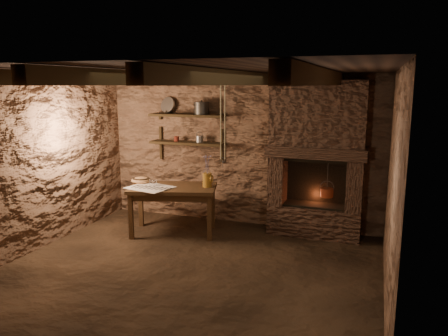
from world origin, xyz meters
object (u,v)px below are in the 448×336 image
(iron_stockpot, at_px, (202,109))
(red_pot, at_px, (327,192))
(work_table, at_px, (173,208))
(wooden_bowl, at_px, (141,180))
(stoneware_jug, at_px, (207,173))

(iron_stockpot, xyz_separation_m, red_pot, (2.02, -0.12, -1.16))
(work_table, relative_size, red_pot, 2.66)
(work_table, distance_m, red_pot, 2.30)
(work_table, height_order, iron_stockpot, iron_stockpot)
(work_table, xyz_separation_m, wooden_bowl, (-0.58, 0.06, 0.37))
(stoneware_jug, bearing_deg, red_pot, 1.02)
(stoneware_jug, xyz_separation_m, iron_stockpot, (-0.31, 0.55, 0.92))
(work_table, distance_m, iron_stockpot, 1.63)
(wooden_bowl, bearing_deg, stoneware_jug, 4.40)
(work_table, height_order, red_pot, red_pot)
(stoneware_jug, relative_size, iron_stockpot, 2.04)
(stoneware_jug, bearing_deg, iron_stockpot, 106.40)
(stoneware_jug, xyz_separation_m, wooden_bowl, (-1.08, -0.08, -0.17))
(stoneware_jug, bearing_deg, work_table, -176.71)
(work_table, bearing_deg, stoneware_jug, -0.07)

